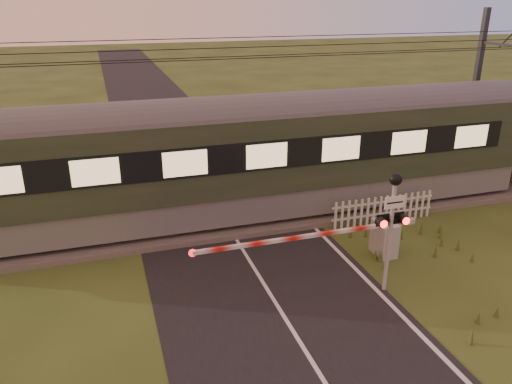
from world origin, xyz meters
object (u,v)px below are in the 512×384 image
object	(u,v)px
crossing_signal	(392,212)
picket_fence	(383,209)
train	(511,131)
boom_gate	(375,238)
catenary_mast	(476,89)

from	to	relation	value
crossing_signal	picket_fence	world-z (taller)	crossing_signal
picket_fence	crossing_signal	bearing A→B (deg)	-120.22
crossing_signal	picket_fence	size ratio (longest dim) A/B	0.86
train	crossing_signal	world-z (taller)	train
boom_gate	catenary_mast	distance (m)	10.66
train	crossing_signal	size ratio (longest dim) A/B	12.89
train	picket_fence	distance (m)	7.24
boom_gate	crossing_signal	size ratio (longest dim) A/B	2.09
boom_gate	picket_fence	size ratio (longest dim) A/B	1.79
crossing_signal	train	bearing A→B (deg)	32.26
boom_gate	picket_fence	distance (m)	2.51
boom_gate	crossing_signal	bearing A→B (deg)	-111.14
boom_gate	picket_fence	world-z (taller)	boom_gate
boom_gate	catenary_mast	world-z (taller)	catenary_mast
train	boom_gate	world-z (taller)	train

